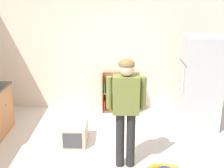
% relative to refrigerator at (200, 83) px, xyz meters
% --- Properties ---
extents(ground_plane, '(12.00, 12.00, 0.00)m').
position_rel_refrigerator_xyz_m(ground_plane, '(-1.71, -1.43, -0.89)').
color(ground_plane, silver).
rests_on(ground_plane, ground).
extents(back_wall, '(5.20, 0.06, 2.70)m').
position_rel_refrigerator_xyz_m(back_wall, '(-1.71, 0.90, 0.46)').
color(back_wall, beige).
rests_on(back_wall, ground).
extents(refrigerator, '(0.73, 0.68, 1.78)m').
position_rel_refrigerator_xyz_m(refrigerator, '(0.00, 0.00, 0.00)').
color(refrigerator, '#B7BABF').
rests_on(refrigerator, ground).
extents(bookshelf, '(0.80, 0.28, 0.85)m').
position_rel_refrigerator_xyz_m(bookshelf, '(-1.55, 0.72, -0.52)').
color(bookshelf, brown).
rests_on(bookshelf, ground).
extents(standing_person, '(0.57, 0.23, 1.68)m').
position_rel_refrigerator_xyz_m(standing_person, '(-1.43, -1.40, 0.14)').
color(standing_person, '#252627').
rests_on(standing_person, ground).
extents(pet_carrier, '(0.42, 0.55, 0.36)m').
position_rel_refrigerator_xyz_m(pet_carrier, '(-2.31, -0.73, -0.71)').
color(pet_carrier, beige).
rests_on(pet_carrier, ground).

